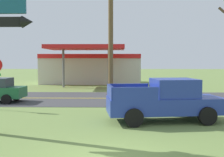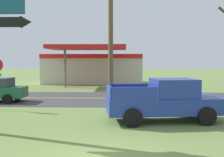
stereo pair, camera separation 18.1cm
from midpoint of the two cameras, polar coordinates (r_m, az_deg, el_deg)
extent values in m
cube|color=#3D3D3F|center=(20.69, 0.72, -4.09)|extent=(140.00, 8.00, 0.02)
cube|color=gold|center=(20.69, 0.72, -4.05)|extent=(126.00, 0.20, 0.01)
cone|color=black|center=(10.83, -16.63, 10.99)|extent=(0.40, 0.44, 0.44)
cylinder|color=brown|center=(15.23, 0.07, 11.14)|extent=(0.26, 0.26, 9.55)
cube|color=beige|center=(35.48, -3.67, 2.01)|extent=(12.00, 6.00, 3.60)
cube|color=red|center=(32.44, -4.21, 4.60)|extent=(12.00, 0.12, 0.50)
cube|color=red|center=(29.54, -4.83, 6.34)|extent=(8.00, 5.00, 0.40)
cylinder|color=slate|center=(29.89, -9.39, 2.25)|extent=(0.24, 0.24, 4.20)
cylinder|color=slate|center=(29.33, -0.15, 2.27)|extent=(0.24, 0.24, 4.20)
cube|color=#233893|center=(13.08, 10.91, -5.33)|extent=(5.42, 2.64, 0.72)
cube|color=#233893|center=(13.12, 12.84, -1.89)|extent=(2.13, 2.04, 0.84)
cube|color=#28333D|center=(13.43, 16.44, -1.82)|extent=(0.32, 1.65, 0.71)
cube|color=#233893|center=(13.54, 3.62, -2.23)|extent=(1.95, 0.38, 0.56)
cube|color=#233893|center=(11.74, 5.10, -3.14)|extent=(1.95, 0.38, 0.56)
cube|color=#233893|center=(12.51, -0.10, -2.71)|extent=(0.37, 1.88, 0.56)
cylinder|color=black|center=(14.58, 15.89, -5.92)|extent=(0.83, 0.39, 0.80)
cylinder|color=black|center=(12.81, 19.16, -7.29)|extent=(0.83, 0.39, 0.80)
cylinder|color=black|center=(13.73, 3.21, -6.37)|extent=(0.83, 0.39, 0.80)
cylinder|color=black|center=(11.83, 4.71, -7.99)|extent=(0.83, 0.39, 0.80)
cylinder|color=black|center=(19.22, -20.34, -3.97)|extent=(0.64, 0.24, 0.64)
cylinder|color=black|center=(20.84, -18.51, -3.36)|extent=(0.64, 0.24, 0.64)
camera|label=1|loc=(0.09, -89.67, 0.02)|focal=44.78mm
camera|label=2|loc=(0.09, 90.33, -0.02)|focal=44.78mm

